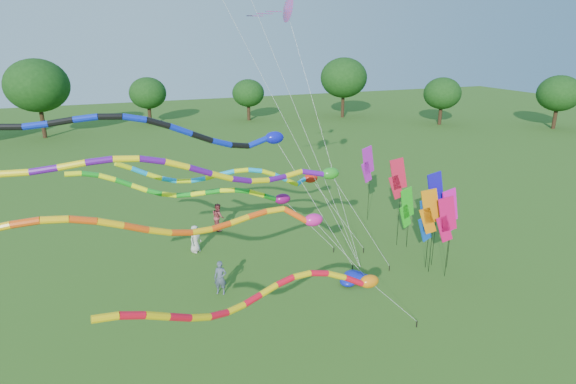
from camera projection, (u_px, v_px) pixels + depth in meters
name	position (u px, v px, depth m)	size (l,w,h in m)	color
ground	(356.00, 322.00, 21.27)	(160.00, 160.00, 0.00)	#275316
tree_ring	(261.00, 211.00, 18.90)	(119.98, 121.27, 9.60)	#382314
tube_kite_red	(285.00, 292.00, 16.55)	(12.40, 2.71, 5.60)	black
tube_kite_orange	(213.00, 222.00, 19.72)	(15.57, 2.10, 6.83)	black
tube_kite_purple	(227.00, 172.00, 19.93)	(16.71, 1.71, 8.54)	black
tube_kite_blue	(167.00, 132.00, 19.78)	(16.84, 1.12, 9.98)	black
tube_kite_cyan	(247.00, 177.00, 23.44)	(12.83, 1.05, 7.25)	black
tube_kite_green	(208.00, 192.00, 25.51)	(13.52, 2.68, 6.23)	black
delta_kite_high_c	(286.00, 9.00, 25.74)	(4.30, 6.32, 14.55)	black
banner_pole_green	(407.00, 208.00, 27.84)	(1.16, 0.29, 3.81)	black
banner_pole_blue_a	(426.00, 220.00, 25.26)	(1.16, 0.20, 4.10)	black
banner_pole_violet	(368.00, 165.00, 31.63)	(1.15, 0.35, 5.22)	black
banner_pole_magenta_b	(449.00, 211.00, 25.13)	(1.16, 0.09, 4.57)	black
banner_pole_orange	(430.00, 212.00, 24.70)	(1.12, 0.48, 4.70)	black
banner_pole_red	(398.00, 179.00, 27.72)	(1.15, 0.35, 5.44)	black
banner_pole_blue_b	(435.00, 195.00, 25.17)	(1.16, 0.15, 5.39)	black
banner_pole_magenta_a	(446.00, 220.00, 24.27)	(1.15, 0.35, 4.46)	black
blue_nylon_heap	(357.00, 279.00, 24.60)	(1.31, 1.15, 0.47)	#0D1AAC
person_a	(195.00, 239.00, 27.90)	(0.80, 0.52, 1.63)	#B8B3A6
person_b	(220.00, 278.00, 23.33)	(0.62, 0.41, 1.71)	#444E60
person_c	(218.00, 217.00, 31.04)	(0.87, 0.68, 1.80)	#99373C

